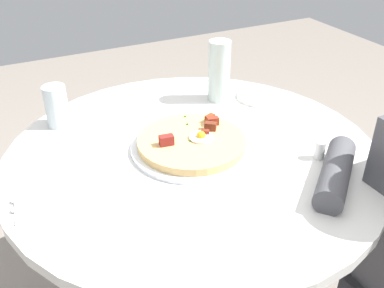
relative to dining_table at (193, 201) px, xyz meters
name	(u,v)px	position (x,y,z in m)	size (l,w,h in m)	color
dining_table	(193,201)	(0.00, 0.00, 0.00)	(1.04, 1.04, 0.75)	silver
pizza_plate	(191,148)	(0.01, 0.00, 0.18)	(0.34, 0.34, 0.01)	white
breakfast_pizza	(191,142)	(0.01, 0.00, 0.20)	(0.30, 0.30, 0.05)	#E0B46E
bread_plate	(259,97)	(0.20, -0.35, 0.18)	(0.16, 0.16, 0.01)	white
napkin	(52,199)	(-0.04, 0.39, 0.18)	(0.17, 0.14, 0.00)	white
fork	(51,193)	(-0.02, 0.39, 0.18)	(0.18, 0.01, 0.01)	silver
knife	(53,202)	(-0.06, 0.40, 0.18)	(0.18, 0.01, 0.01)	silver
water_glass	(56,106)	(0.31, 0.30, 0.24)	(0.07, 0.07, 0.13)	silver
water_bottle	(219,71)	(0.25, -0.22, 0.28)	(0.07, 0.07, 0.20)	silver
salt_shaker	(320,150)	(-0.18, -0.29, 0.20)	(0.03, 0.03, 0.05)	white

